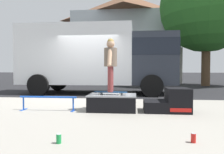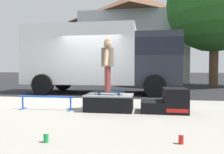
% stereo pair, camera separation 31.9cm
% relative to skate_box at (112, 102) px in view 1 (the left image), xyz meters
% --- Properties ---
extents(ground_plane, '(140.00, 140.00, 0.00)m').
position_rel_skate_box_xyz_m(ground_plane, '(-1.35, 2.52, -0.32)').
color(ground_plane, black).
extents(sidewalk_slab, '(50.00, 5.00, 0.12)m').
position_rel_skate_box_xyz_m(sidewalk_slab, '(-1.35, -0.48, -0.26)').
color(sidewalk_slab, gray).
rests_on(sidewalk_slab, ground).
extents(skate_box, '(1.13, 0.74, 0.38)m').
position_rel_skate_box_xyz_m(skate_box, '(0.00, 0.00, 0.00)').
color(skate_box, black).
rests_on(skate_box, sidewalk_slab).
extents(kicker_ramp, '(1.03, 0.70, 0.55)m').
position_rel_skate_box_xyz_m(kicker_ramp, '(1.36, -0.00, 0.03)').
color(kicker_ramp, black).
rests_on(kicker_ramp, sidewalk_slab).
extents(grind_rail, '(1.39, 0.28, 0.34)m').
position_rel_skate_box_xyz_m(grind_rail, '(-1.53, -0.15, 0.05)').
color(grind_rail, blue).
rests_on(grind_rail, sidewalk_slab).
extents(skateboard, '(0.80, 0.32, 0.07)m').
position_rel_skate_box_xyz_m(skateboard, '(-0.04, -0.00, 0.23)').
color(skateboard, navy).
rests_on(skateboard, skate_box).
extents(skater_kid, '(0.31, 0.65, 1.26)m').
position_rel_skate_box_xyz_m(skater_kid, '(-0.04, -0.00, 0.99)').
color(skater_kid, brown).
rests_on(skater_kid, skateboard).
extents(soda_can, '(0.07, 0.07, 0.13)m').
position_rel_skate_box_xyz_m(soda_can, '(-0.48, -2.34, -0.14)').
color(soda_can, '#198C3F').
rests_on(soda_can, sidewalk_slab).
extents(soda_can_b, '(0.07, 0.07, 0.13)m').
position_rel_skate_box_xyz_m(soda_can_b, '(1.30, -2.13, -0.14)').
color(soda_can_b, red).
rests_on(soda_can_b, sidewalk_slab).
extents(box_truck, '(6.91, 2.63, 3.05)m').
position_rel_skate_box_xyz_m(box_truck, '(-1.09, 4.72, 1.38)').
color(box_truck, white).
rests_on(box_truck, ground).
extents(street_tree_main, '(6.76, 6.14, 8.41)m').
position_rel_skate_box_xyz_m(street_tree_main, '(5.69, 9.84, 4.84)').
color(street_tree_main, brown).
rests_on(street_tree_main, ground).
extents(house_behind, '(9.54, 8.23, 8.40)m').
position_rel_skate_box_xyz_m(house_behind, '(-0.24, 16.03, 3.92)').
color(house_behind, silver).
rests_on(house_behind, ground).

